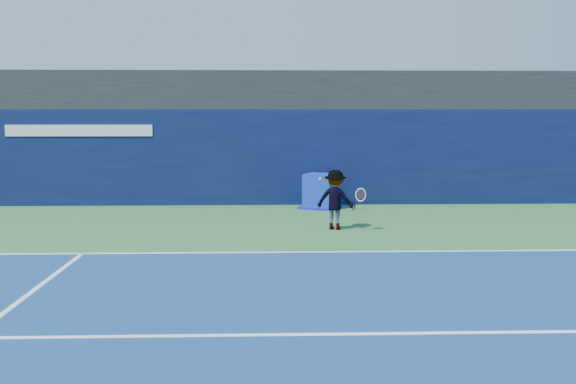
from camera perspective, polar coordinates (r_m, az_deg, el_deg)
name	(u,v)px	position (r m, az deg, el deg)	size (l,w,h in m)	color
ground	(341,292)	(10.51, 4.76, -8.87)	(80.00, 80.00, 0.00)	#2F6933
baseline	(325,252)	(13.41, 3.29, -5.34)	(24.00, 0.10, 0.01)	white
service_line	(359,334)	(8.62, 6.31, -12.43)	(24.00, 0.10, 0.01)	white
stadium_band	(303,92)	(21.59, 1.34, 8.92)	(36.00, 3.00, 1.20)	black
back_wall_assembly	(304,156)	(20.62, 1.46, 3.18)	(36.00, 1.03, 3.00)	#0B143D
equipment_cart	(320,192)	(19.60, 2.90, -0.03)	(1.44, 1.44, 1.05)	#0C2BAE
tennis_player	(335,200)	(15.97, 4.22, -0.69)	(1.27, 0.83, 1.48)	silver
tennis_ball	(320,179)	(15.77, 2.88, 1.19)	(0.06, 0.06, 0.06)	#CCE219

